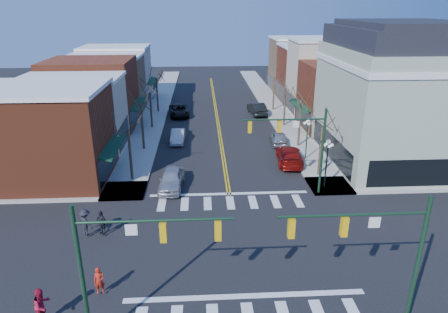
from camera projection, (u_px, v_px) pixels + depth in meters
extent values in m
plane|color=black|center=(237.00, 247.00, 25.73)|extent=(160.00, 160.00, 0.00)
cube|color=#9E9B93|center=(142.00, 146.00, 43.87)|extent=(3.50, 70.00, 0.15)
cube|color=#9E9B93|center=(299.00, 143.00, 44.82)|extent=(3.50, 70.00, 0.15)
cube|color=maroon|center=(47.00, 136.00, 34.41)|extent=(10.00, 8.50, 8.00)
cube|color=#BDB29C|center=(74.00, 116.00, 41.72)|extent=(10.00, 7.00, 7.50)
cube|color=maroon|center=(92.00, 95.00, 49.00)|extent=(10.00, 9.00, 8.50)
cube|color=#886B4B|center=(107.00, 85.00, 56.82)|extent=(10.00, 7.50, 7.80)
cube|color=#BDB29C|center=(117.00, 74.00, 63.97)|extent=(10.00, 8.00, 8.20)
cube|color=maroon|center=(344.00, 97.00, 49.14)|extent=(10.00, 8.50, 8.00)
cube|color=#BDB29C|center=(326.00, 78.00, 56.00)|extent=(10.00, 7.00, 10.00)
cube|color=maroon|center=(312.00, 74.00, 63.26)|extent=(10.00, 8.00, 8.50)
cube|color=#886B4B|center=(300.00, 65.00, 70.63)|extent=(10.00, 8.00, 9.00)
cube|color=#9CA992|center=(396.00, 107.00, 38.17)|extent=(12.00, 14.00, 11.00)
cube|color=white|center=(403.00, 63.00, 36.70)|extent=(12.25, 14.25, 0.50)
cube|color=black|center=(407.00, 37.00, 35.88)|extent=(11.40, 13.40, 1.80)
cube|color=black|center=(409.00, 24.00, 35.48)|extent=(9.80, 11.80, 0.60)
cylinder|color=#14331E|center=(82.00, 280.00, 17.14)|extent=(0.20, 0.20, 7.20)
cylinder|color=#14331E|center=(154.00, 221.00, 16.31)|extent=(6.50, 0.12, 0.12)
cube|color=gold|center=(163.00, 232.00, 16.53)|extent=(0.28, 0.28, 0.90)
cube|color=gold|center=(218.00, 230.00, 16.65)|extent=(0.28, 0.28, 0.90)
cylinder|color=#14331E|center=(417.00, 268.00, 17.94)|extent=(0.20, 0.20, 7.20)
cylinder|color=#14331E|center=(353.00, 215.00, 16.76)|extent=(6.50, 0.12, 0.12)
cube|color=gold|center=(344.00, 226.00, 16.94)|extent=(0.28, 0.28, 0.90)
cube|color=gold|center=(291.00, 228.00, 16.82)|extent=(0.28, 0.28, 0.90)
cylinder|color=#14331E|center=(322.00, 153.00, 31.74)|extent=(0.20, 0.20, 7.20)
cylinder|color=#14331E|center=(284.00, 120.00, 30.56)|extent=(6.50, 0.12, 0.12)
cube|color=gold|center=(279.00, 127.00, 30.74)|extent=(0.28, 0.28, 0.90)
cube|color=gold|center=(250.00, 127.00, 30.62)|extent=(0.28, 0.28, 0.90)
cylinder|color=#14331E|center=(326.00, 166.00, 33.38)|extent=(0.12, 0.12, 4.00)
sphere|color=white|center=(329.00, 142.00, 32.61)|extent=(0.36, 0.36, 0.36)
cylinder|color=#14331E|center=(307.00, 141.00, 39.44)|extent=(0.12, 0.12, 4.00)
sphere|color=white|center=(308.00, 120.00, 38.67)|extent=(0.36, 0.36, 0.36)
cylinder|color=#382B21|center=(130.00, 155.00, 34.67)|extent=(0.24, 0.24, 4.76)
cylinder|color=#382B21|center=(142.00, 127.00, 42.08)|extent=(0.24, 0.24, 5.04)
cylinder|color=#382B21|center=(151.00, 111.00, 49.63)|extent=(0.24, 0.24, 4.55)
cylinder|color=#382B21|center=(157.00, 95.00, 57.02)|extent=(0.24, 0.24, 4.90)
cylinder|color=#382B21|center=(320.00, 152.00, 35.61)|extent=(0.24, 0.24, 4.62)
cylinder|color=#382B21|center=(300.00, 124.00, 42.97)|extent=(0.24, 0.24, 5.18)
cylinder|color=#382B21|center=(285.00, 108.00, 50.49)|extent=(0.24, 0.24, 4.83)
cylinder|color=#382B21|center=(274.00, 94.00, 57.92)|extent=(0.24, 0.24, 4.97)
imported|color=#B1B2B6|center=(171.00, 179.00, 33.74)|extent=(2.25, 4.93, 1.64)
imported|color=silver|center=(178.00, 136.00, 45.11)|extent=(1.56, 4.21, 1.38)
imported|color=black|center=(179.00, 110.00, 55.68)|extent=(3.20, 5.80, 1.54)
imported|color=maroon|center=(289.00, 155.00, 39.06)|extent=(2.93, 5.93, 1.66)
imported|color=#A6A6AA|center=(279.00, 138.00, 44.43)|extent=(1.99, 4.35, 1.44)
imported|color=black|center=(257.00, 109.00, 56.36)|extent=(2.43, 5.35, 1.70)
imported|color=#B52213|center=(99.00, 281.00, 21.20)|extent=(0.62, 0.46, 1.57)
imported|color=#B2122E|center=(42.00, 305.00, 19.21)|extent=(1.07, 1.16, 1.91)
imported|color=black|center=(102.00, 222.00, 26.70)|extent=(1.06, 0.94, 1.72)
imported|color=black|center=(86.00, 222.00, 26.53)|extent=(1.40, 1.31, 1.90)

